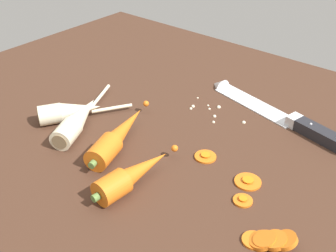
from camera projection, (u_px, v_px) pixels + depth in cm
name	position (u px, v px, depth cm)	size (l,w,h in cm)	color
ground_plane	(174.00, 137.00, 81.12)	(120.00, 90.00, 4.00)	#42281C
chefs_knife	(270.00, 111.00, 84.35)	(34.58, 11.01, 4.18)	silver
whole_carrot	(118.00, 136.00, 74.09)	(9.49, 21.55, 4.20)	orange
whole_carrot_second	(132.00, 175.00, 64.91)	(5.12, 18.10, 4.20)	orange
parsnip_front	(78.00, 119.00, 78.98)	(12.43, 22.58, 4.00)	beige
parsnip_mid_left	(70.00, 111.00, 81.52)	(11.75, 17.02, 4.00)	beige
carrot_slice_stack	(268.00, 240.00, 55.43)	(7.06, 5.04, 3.07)	orange
carrot_slice_stray_near	(248.00, 181.00, 66.36)	(4.35, 4.35, 0.70)	orange
carrot_slice_stray_mid	(205.00, 156.00, 71.96)	(3.81, 3.81, 0.70)	orange
carrot_slice_stray_far	(243.00, 200.00, 62.70)	(3.03, 3.03, 0.70)	orange
mince_crumbs	(213.00, 110.00, 84.98)	(13.56, 6.54, 0.88)	beige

